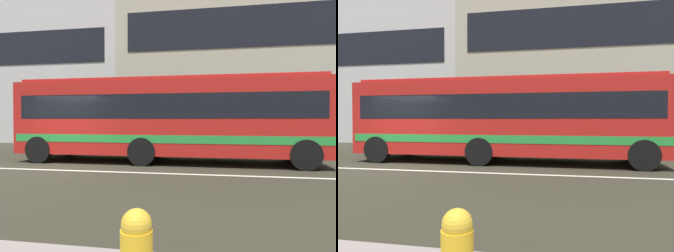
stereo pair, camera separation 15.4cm
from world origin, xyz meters
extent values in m
plane|color=#312F23|center=(0.00, 0.00, 0.00)|extent=(160.00, 160.00, 0.00)
cube|color=silver|center=(0.00, 0.00, 0.00)|extent=(60.00, 0.16, 0.01)
cube|color=#275E1C|center=(1.28, 6.24, 0.56)|extent=(12.46, 1.10, 1.12)
cube|color=silver|center=(-10.51, 15.19, 5.70)|extent=(18.79, 11.04, 11.40)
cube|color=#BEB9A0|center=(9.52, 15.19, 6.30)|extent=(21.28, 11.04, 12.60)
cube|color=black|center=(9.52, 9.65, 7.31)|extent=(19.58, 0.04, 2.52)
cube|color=red|center=(3.60, 2.45, 1.70)|extent=(11.44, 2.55, 2.70)
cube|color=black|center=(3.60, 2.45, 2.11)|extent=(10.76, 2.56, 0.86)
cube|color=green|center=(3.60, 2.45, 0.96)|extent=(11.22, 2.57, 0.28)
cube|color=red|center=(3.60, 2.45, 3.11)|extent=(10.98, 2.15, 0.12)
cube|color=black|center=(9.32, 2.41, 2.11)|extent=(0.05, 2.07, 0.95)
cylinder|color=black|center=(8.32, 3.55, 0.50)|extent=(1.00, 0.29, 1.00)
cylinder|color=black|center=(8.30, 1.28, 0.50)|extent=(1.00, 0.29, 1.00)
cylinder|color=black|center=(2.90, 3.59, 0.50)|extent=(1.00, 0.29, 1.00)
cylinder|color=black|center=(2.88, 1.32, 0.50)|extent=(1.00, 0.29, 1.00)
cylinder|color=black|center=(-1.11, 3.61, 0.50)|extent=(1.00, 0.29, 1.00)
cylinder|color=black|center=(-1.12, 1.35, 0.50)|extent=(1.00, 0.29, 1.00)
sphere|color=gold|center=(4.93, -6.54, 0.86)|extent=(0.23, 0.23, 0.23)
camera|label=1|loc=(5.51, -8.55, 1.62)|focal=30.90mm
camera|label=2|loc=(5.66, -8.53, 1.62)|focal=30.90mm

